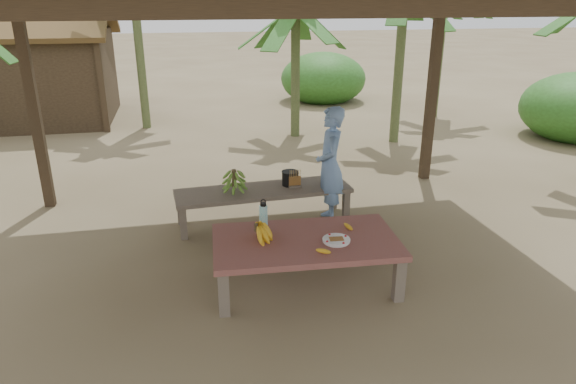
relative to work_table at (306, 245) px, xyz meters
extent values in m
plane|color=brown|center=(-0.16, 0.47, -0.43)|extent=(80.00, 80.00, 0.00)
cube|color=black|center=(-2.96, 2.77, 0.92)|extent=(0.13, 0.13, 2.70)
cube|color=black|center=(2.64, 2.77, 0.92)|extent=(0.13, 0.13, 2.70)
cube|color=brown|center=(-0.84, -0.37, -0.21)|extent=(0.11, 0.11, 0.44)
cube|color=brown|center=(0.79, -0.47, -0.21)|extent=(0.11, 0.11, 0.44)
cube|color=brown|center=(-0.79, 0.47, -0.21)|extent=(0.11, 0.11, 0.44)
cube|color=brown|center=(0.84, 0.37, -0.21)|extent=(0.11, 0.11, 0.44)
cube|color=maroon|center=(0.00, 0.00, 0.04)|extent=(1.86, 1.11, 0.06)
cube|color=brown|center=(-1.17, 1.31, -0.23)|extent=(0.08, 0.08, 0.40)
cube|color=brown|center=(0.89, 1.43, -0.23)|extent=(0.08, 0.08, 0.40)
cube|color=brown|center=(-1.19, 1.76, -0.23)|extent=(0.08, 0.08, 0.40)
cube|color=brown|center=(0.86, 1.89, -0.23)|extent=(0.08, 0.08, 0.40)
cube|color=brown|center=(-0.15, 1.60, -0.01)|extent=(2.23, 0.73, 0.05)
cylinder|color=white|center=(0.27, -0.12, 0.07)|extent=(0.25, 0.25, 0.01)
cylinder|color=white|center=(0.27, -0.12, 0.09)|extent=(0.27, 0.27, 0.02)
cube|color=brown|center=(0.27, -0.12, 0.09)|extent=(0.14, 0.11, 0.02)
ellipsoid|color=yellow|center=(0.09, -0.32, 0.09)|extent=(0.15, 0.10, 0.04)
ellipsoid|color=yellow|center=(0.48, 0.15, 0.09)|extent=(0.08, 0.15, 0.04)
cylinder|color=#3EC1C2|center=(-0.36, 0.35, 0.18)|extent=(0.08, 0.08, 0.24)
cylinder|color=black|center=(-0.36, 0.35, 0.32)|extent=(0.06, 0.06, 0.03)
torus|color=black|center=(-0.36, 0.35, 0.35)|extent=(0.05, 0.01, 0.05)
cylinder|color=black|center=(0.21, 1.67, 0.10)|extent=(0.21, 0.21, 0.18)
imported|color=#698DC7|center=(0.67, 1.48, 0.31)|extent=(0.45, 0.60, 1.48)
cube|color=black|center=(-4.66, 8.47, 0.57)|extent=(4.00, 3.00, 2.00)
cube|color=brown|center=(-4.66, 9.32, 1.92)|extent=(4.40, 1.73, 1.00)
cylinder|color=#596638|center=(3.05, 4.95, 1.07)|extent=(0.18, 0.18, 3.01)
cylinder|color=#596638|center=(1.21, 5.80, 0.85)|extent=(0.18, 0.18, 2.57)
cylinder|color=#596638|center=(-1.85, 7.19, 1.35)|extent=(0.18, 0.18, 3.57)
cylinder|color=#596638|center=(4.90, 6.91, 1.12)|extent=(0.18, 0.18, 3.10)
camera|label=1|loc=(-1.11, -4.37, 2.27)|focal=32.00mm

